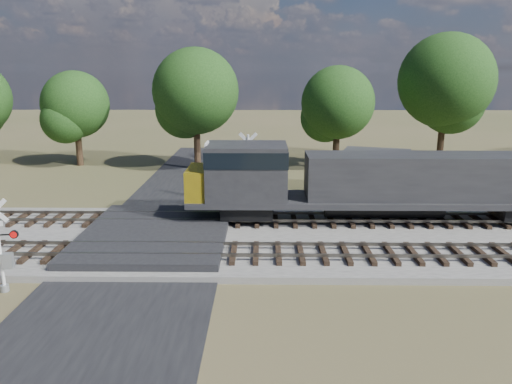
{
  "coord_description": "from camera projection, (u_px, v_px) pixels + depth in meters",
  "views": [
    {
      "loc": [
        5.28,
        -22.86,
        8.39
      ],
      "look_at": [
        4.95,
        2.0,
        2.18
      ],
      "focal_mm": 35.0,
      "sensor_mm": 36.0,
      "label": 1
    }
  ],
  "objects": [
    {
      "name": "road",
      "position": [
        154.0,
        244.0,
        24.27
      ],
      "size": [
        7.0,
        60.0,
        0.08
      ],
      "primitive_type": "cube",
      "color": "black",
      "rests_on": "ground"
    },
    {
      "name": "ballast_bed",
      "position": [
        358.0,
        240.0,
        24.6
      ],
      "size": [
        140.0,
        10.0,
        0.3
      ],
      "primitive_type": "cube",
      "color": "gray",
      "rests_on": "ground"
    },
    {
      "name": "crossing_panel",
      "position": [
        156.0,
        236.0,
        24.69
      ],
      "size": [
        7.0,
        9.0,
        0.62
      ],
      "primitive_type": "cube",
      "color": "#262628",
      "rests_on": "ground"
    },
    {
      "name": "ground",
      "position": [
        154.0,
        245.0,
        24.28
      ],
      "size": [
        160.0,
        160.0,
        0.0
      ],
      "primitive_type": "plane",
      "color": "#454A27",
      "rests_on": "ground"
    },
    {
      "name": "track_near",
      "position": [
        214.0,
        252.0,
        22.2
      ],
      "size": [
        140.0,
        2.6,
        0.33
      ],
      "color": "black",
      "rests_on": "ballast_bed"
    },
    {
      "name": "crossing_signal_near",
      "position": [
        2.0,
        254.0,
        18.88
      ],
      "size": [
        1.49,
        0.35,
        3.71
      ],
      "rotation": [
        0.0,
        0.0,
        0.13
      ],
      "color": "silver",
      "rests_on": "ground"
    },
    {
      "name": "crossing_signal_far",
      "position": [
        247.0,
        176.0,
        30.72
      ],
      "size": [
        1.86,
        0.42,
        4.61
      ],
      "rotation": [
        0.0,
        0.0,
        3.05
      ],
      "color": "silver",
      "rests_on": "ground"
    },
    {
      "name": "track_far",
      "position": [
        223.0,
        219.0,
        27.05
      ],
      "size": [
        140.0,
        2.6,
        0.33
      ],
      "color": "black",
      "rests_on": "ballast_bed"
    },
    {
      "name": "treeline",
      "position": [
        334.0,
        91.0,
        41.77
      ],
      "size": [
        81.93,
        9.68,
        11.28
      ],
      "color": "black",
      "rests_on": "ground"
    },
    {
      "name": "equipment_shed",
      "position": [
        375.0,
        174.0,
        33.27
      ],
      "size": [
        5.46,
        5.46,
        2.97
      ],
      "rotation": [
        0.0,
        0.0,
        -0.3
      ],
      "color": "#402B1B",
      "rests_on": "ground"
    }
  ]
}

